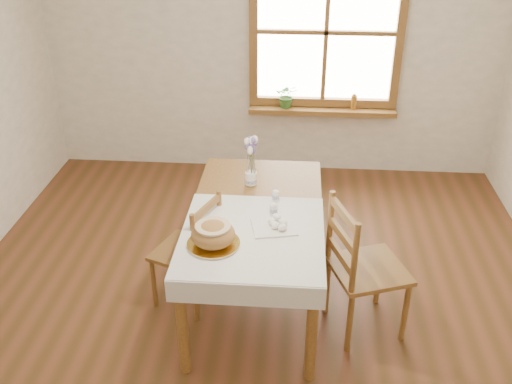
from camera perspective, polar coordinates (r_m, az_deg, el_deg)
ground at (r=4.09m, az=-0.33°, el=-13.18°), size 5.00×5.00×0.00m
room_walls at (r=3.20m, az=-0.42°, el=10.07°), size 4.60×5.10×2.65m
window at (r=5.64m, az=7.04°, el=15.58°), size 1.46×0.08×1.46m
window_sill at (r=5.80m, az=6.61°, el=8.10°), size 1.46×0.20×0.05m
dining_table at (r=3.92m, az=0.00°, el=-3.00°), size 0.90×1.60×0.75m
table_linen at (r=3.62m, az=-0.37°, el=-4.35°), size 0.91×0.99×0.01m
chair_left at (r=4.07m, az=-7.03°, el=-5.75°), size 0.55×0.54×0.87m
chair_right at (r=3.85m, az=11.20°, el=-7.39°), size 0.61×0.60×0.99m
bread_plate at (r=3.52m, az=-4.27°, el=-5.19°), size 0.40×0.40×0.02m
bread_loaf at (r=3.48m, az=-4.32°, el=-4.06°), size 0.27×0.27×0.15m
egg_napkin at (r=3.68m, az=1.81°, el=-3.53°), size 0.32×0.29×0.01m
eggs at (r=3.66m, az=1.82°, el=-3.14°), size 0.25×0.23×0.05m
salt_shaker at (r=3.79m, az=1.77°, el=-1.74°), size 0.06×0.06×0.10m
pepper_shaker at (r=3.95m, az=1.97°, el=-0.37°), size 0.06×0.06×0.09m
flower_vase at (r=4.18m, az=-0.50°, el=1.30°), size 0.11×0.11×0.10m
lavender_bouquet at (r=4.10m, az=-0.52°, el=3.68°), size 0.15×0.15×0.29m
potted_plant at (r=5.75m, az=3.11°, el=9.34°), size 0.23×0.25×0.19m
amber_bottle at (r=5.78m, az=9.76°, el=8.92°), size 0.07×0.07×0.16m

